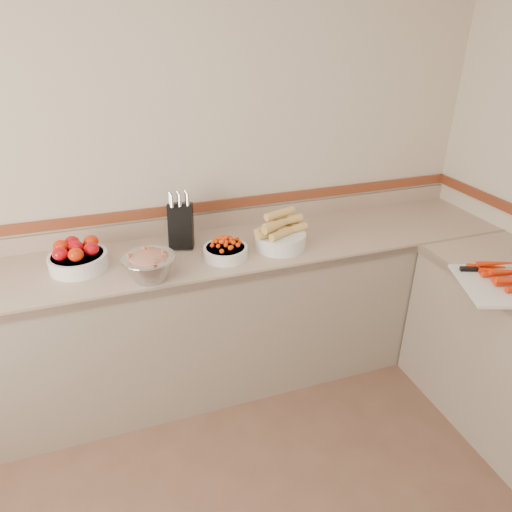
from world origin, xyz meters
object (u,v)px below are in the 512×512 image
object	(u,v)px
corn_bowl	(280,235)
rhubarb_bowl	(149,265)
tomato_bowl	(78,257)
knife_block	(181,224)
cherry_tomato_bowl	(225,250)

from	to	relation	value
corn_bowl	rhubarb_bowl	world-z (taller)	corn_bowl
tomato_bowl	corn_bowl	distance (m)	1.10
corn_bowl	rhubarb_bowl	bearing A→B (deg)	-170.35
knife_block	cherry_tomato_bowl	distance (m)	0.31
tomato_bowl	corn_bowl	size ratio (longest dim) A/B	0.93
knife_block	corn_bowl	bearing A→B (deg)	-20.83
knife_block	cherry_tomato_bowl	bearing A→B (deg)	-48.68
tomato_bowl	rhubarb_bowl	size ratio (longest dim) A/B	1.12
rhubarb_bowl	knife_block	bearing A→B (deg)	55.83
tomato_bowl	corn_bowl	bearing A→B (deg)	-5.74
corn_bowl	rhubarb_bowl	xyz separation A→B (m)	(-0.75, -0.13, 0.01)
knife_block	rhubarb_bowl	world-z (taller)	knife_block
cherry_tomato_bowl	corn_bowl	distance (m)	0.33
knife_block	corn_bowl	distance (m)	0.57
knife_block	cherry_tomato_bowl	xyz separation A→B (m)	(0.20, -0.23, -0.09)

